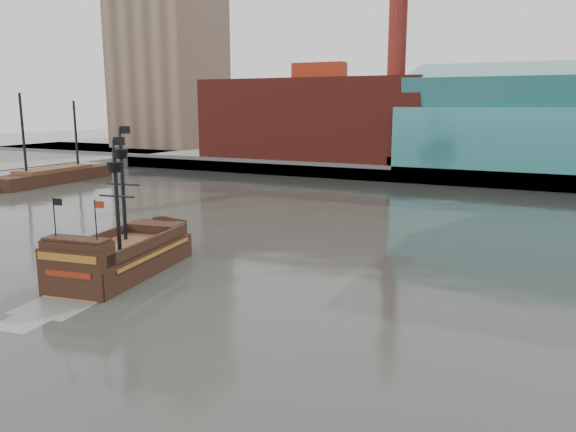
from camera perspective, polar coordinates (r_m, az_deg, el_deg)
The scene contains 6 objects.
ground at distance 35.29m, azimuth -9.94°, elevation -9.41°, with size 400.00×400.00×0.00m, color #2A2C27.
promenade_far at distance 120.75m, azimuth 16.57°, elevation 5.37°, with size 220.00×60.00×2.00m, color slate.
seawall at distance 91.90m, azimuth 13.48°, elevation 4.02°, with size 220.00×1.00×2.60m, color #4C4C49.
skyline at distance 112.76m, azimuth 19.32°, elevation 16.84°, with size 149.00×45.00×62.00m.
pirate_ship at distance 43.42m, azimuth -16.48°, elevation -4.31°, with size 6.78×15.99×11.59m.
docked_vessel at distance 97.98m, azimuth -22.64°, elevation 3.68°, with size 6.18×21.95×14.75m.
Camera 1 is at (19.65, -26.60, 12.33)m, focal length 35.00 mm.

